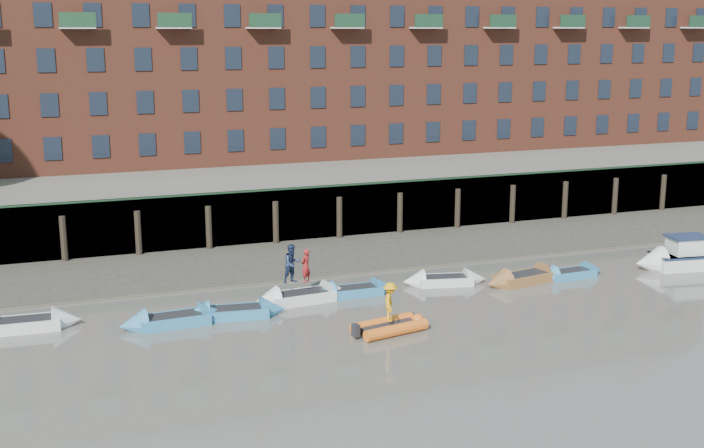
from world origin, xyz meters
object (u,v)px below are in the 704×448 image
rowboat_0 (22,324)px  person_rower_a (306,266)px  rowboat_1 (174,320)px  person_rib_crew (390,302)px  motor_launch (677,258)px  rib_tender (392,326)px  rowboat_3 (302,297)px  rowboat_2 (235,312)px  rowboat_5 (445,280)px  rowboat_6 (524,278)px  rowboat_7 (570,274)px  rowboat_4 (354,291)px  person_rower_b (292,264)px

rowboat_0 → person_rower_a: 12.67m
rowboat_1 → person_rib_crew: person_rib_crew is taller
rowboat_1 → motor_launch: size_ratio=0.84×
rib_tender → rowboat_3: bearing=102.2°
rowboat_2 → motor_launch: (24.06, -0.14, 0.35)m
rowboat_0 → rib_tender: size_ratio=1.43×
rowboat_3 → person_rower_a: (0.22, -0.02, 1.49)m
rowboat_1 → rowboat_2: 2.74m
rowboat_5 → motor_launch: (13.03, -1.55, 0.36)m
rowboat_0 → rowboat_6: bearing=-0.1°
rowboat_0 → rowboat_1: bearing=-12.0°
rowboat_7 → rowboat_0: bearing=174.1°
rowboat_0 → person_rower_a: bearing=1.1°
rowboat_0 → motor_launch: motor_launch is taller
rib_tender → rowboat_5: bearing=34.9°
rowboat_6 → person_rower_a: person_rower_a is taller
person_rower_a → person_rib_crew: 5.79m
rowboat_4 → motor_launch: (17.94, -1.41, 0.36)m
rowboat_4 → person_rib_crew: person_rib_crew is taller
rowboat_6 → rib_tender: rowboat_6 is taller
motor_launch → rowboat_6: bearing=5.4°
rowboat_4 → rowboat_5: bearing=2.1°
rowboat_1 → motor_launch: motor_launch is taller
rowboat_7 → rib_tender: (-11.86, -4.47, 0.05)m
rowboat_6 → rowboat_7: bearing=-10.7°
person_rower_b → rowboat_1: bearing=177.2°
rowboat_0 → person_rib_crew: person_rib_crew is taller
rowboat_1 → rowboat_6: size_ratio=0.97×
rowboat_2 → rowboat_5: (11.03, 1.41, -0.01)m
rowboat_2 → person_rib_crew: person_rib_crew is taller
rowboat_3 → rowboat_0: bearing=173.3°
rowboat_5 → rowboat_7: 6.76m
rowboat_5 → person_rower_b: 8.14m
rowboat_6 → person_rower_a: (-11.32, 0.80, 1.50)m
person_rower_b → rowboat_7: bearing=-20.7°
rowboat_3 → rowboat_5: 7.59m
rowboat_0 → rowboat_2: bearing=-6.7°
rowboat_1 → person_rib_crew: 9.47m
rowboat_0 → rowboat_1: rowboat_0 is taller
rowboat_1 → rowboat_6: bearing=-1.9°
rowboat_0 → rowboat_3: 12.37m
rowboat_3 → rowboat_2: bearing=-166.8°
rowboat_0 → rowboat_2: rowboat_0 is taller
rowboat_1 → rowboat_4: 8.97m
rowboat_2 → motor_launch: bearing=6.5°
person_rower_a → person_rib_crew: person_rower_a is taller
rowboat_7 → motor_launch: motor_launch is taller
rowboat_0 → rowboat_6: rowboat_0 is taller
rib_tender → motor_launch: 18.67m
motor_launch → rowboat_1: bearing=8.4°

